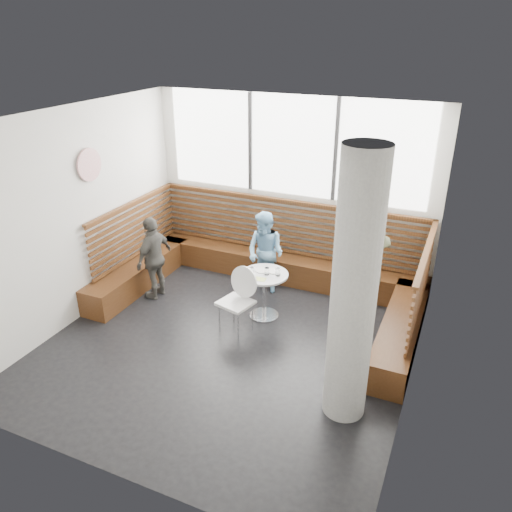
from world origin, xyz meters
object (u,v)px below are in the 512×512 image
at_px(child_left, 154,258).
at_px(concrete_column, 354,293).
at_px(child_back, 265,253).
at_px(adult_man, 365,279).
at_px(cafe_table, 264,286).
at_px(cafe_chair, 238,295).

bearing_deg(child_left, concrete_column, 71.79).
bearing_deg(child_back, adult_man, -3.44).
distance_m(cafe_table, child_left, 1.94).
relative_size(cafe_table, child_left, 0.53).
relative_size(concrete_column, cafe_chair, 3.21).
height_order(adult_man, child_left, adult_man).
distance_m(cafe_table, child_back, 0.88).
height_order(cafe_table, cafe_chair, cafe_chair).
bearing_deg(cafe_table, child_back, 111.86).
height_order(child_back, child_left, child_left).
distance_m(concrete_column, adult_man, 2.02).
xyz_separation_m(concrete_column, child_left, (-3.61, 1.43, -0.89)).
bearing_deg(concrete_column, child_back, 130.45).
bearing_deg(cafe_chair, child_back, 109.11).
bearing_deg(child_left, cafe_table, 97.11).
distance_m(cafe_table, cafe_chair, 0.54).
xyz_separation_m(cafe_chair, adult_man, (1.70, 0.78, 0.24)).
relative_size(cafe_chair, child_left, 0.70).
bearing_deg(adult_man, child_back, 82.94).
bearing_deg(child_left, adult_man, 100.42).
height_order(adult_man, child_back, adult_man).
height_order(cafe_chair, child_left, child_left).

